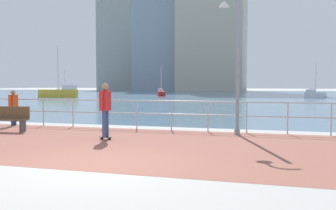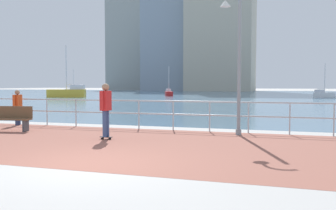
# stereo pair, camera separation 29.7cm
# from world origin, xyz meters

# --- Properties ---
(ground) EXTENTS (220.00, 220.00, 0.00)m
(ground) POSITION_xyz_m (0.00, 40.00, 0.00)
(ground) COLOR #ADAAA5
(brick_paving) EXTENTS (28.00, 6.99, 0.01)m
(brick_paving) POSITION_xyz_m (0.00, 2.86, 0.00)
(brick_paving) COLOR #935647
(brick_paving) RESTS_ON ground
(harbor_water) EXTENTS (180.00, 88.00, 0.00)m
(harbor_water) POSITION_xyz_m (0.00, 51.35, 0.00)
(harbor_water) COLOR slate
(harbor_water) RESTS_ON ground
(waterfront_railing) EXTENTS (25.25, 0.06, 1.13)m
(waterfront_railing) POSITION_xyz_m (-0.00, 6.35, 0.78)
(waterfront_railing) COLOR #B2BCC1
(waterfront_railing) RESTS_ON ground
(lamppost) EXTENTS (0.71, 0.60, 5.23)m
(lamppost) POSITION_xyz_m (2.39, 5.65, 2.89)
(lamppost) COLOR gray
(lamppost) RESTS_ON ground
(skateboarder) EXTENTS (0.40, 0.55, 1.76)m
(skateboarder) POSITION_xyz_m (-1.32, 3.40, 1.06)
(skateboarder) COLOR black
(skateboarder) RESTS_ON ground
(bystander) EXTENTS (0.27, 0.56, 1.50)m
(bystander) POSITION_xyz_m (-6.81, 6.00, 0.87)
(bystander) COLOR navy
(bystander) RESTS_ON ground
(park_bench) EXTENTS (1.65, 0.69, 0.92)m
(park_bench) POSITION_xyz_m (-5.70, 4.26, 0.48)
(park_bench) COLOR brown
(park_bench) RESTS_ON ground
(sailboat_teal) EXTENTS (2.85, 3.02, 4.46)m
(sailboat_teal) POSITION_xyz_m (8.55, 44.85, 0.43)
(sailboat_teal) COLOR white
(sailboat_teal) RESTS_ON ground
(sailboat_gray) EXTENTS (3.04, 1.30, 4.14)m
(sailboat_gray) POSITION_xyz_m (-28.99, 45.80, 0.39)
(sailboat_gray) COLOR #284799
(sailboat_gray) RESTS_ON ground
(sailboat_white) EXTENTS (2.10, 3.27, 4.41)m
(sailboat_white) POSITION_xyz_m (-12.77, 45.98, 0.42)
(sailboat_white) COLOR #B21E1E
(sailboat_white) RESTS_ON ground
(sailboat_red) EXTENTS (5.12, 3.04, 6.88)m
(sailboat_red) POSITION_xyz_m (-23.75, 36.20, 0.66)
(sailboat_red) COLOR gold
(sailboat_red) RESTS_ON ground
(tower_beige) EXTENTS (11.43, 10.48, 30.10)m
(tower_beige) POSITION_xyz_m (-43.00, 100.76, 14.22)
(tower_beige) COLOR #939993
(tower_beige) RESTS_ON ground
(tower_slate) EXTENTS (13.63, 17.14, 36.56)m
(tower_slate) POSITION_xyz_m (-26.72, 94.60, 17.45)
(tower_slate) COLOR #8493A3
(tower_slate) RESTS_ON ground
(tower_concrete) EXTENTS (16.44, 14.63, 45.39)m
(tower_concrete) POSITION_xyz_m (-12.38, 89.70, 21.86)
(tower_concrete) COLOR #B2AD99
(tower_concrete) RESTS_ON ground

